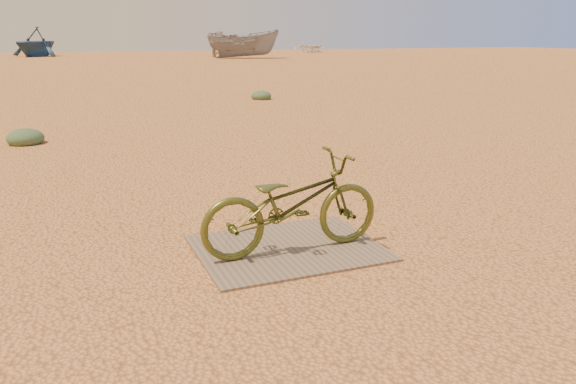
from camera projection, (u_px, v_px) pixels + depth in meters
name	position (u px, v px, depth m)	size (l,w,h in m)	color
ground	(333.00, 240.00, 5.14)	(120.00, 120.00, 0.00)	#E3904E
plywood_board	(288.00, 248.00, 4.92)	(1.57, 1.24, 0.02)	#72614D
bicycle	(292.00, 204.00, 4.72)	(0.56, 1.60, 0.84)	#4A531E
boat_far_left	(36.00, 42.00, 46.47)	(3.98, 4.61, 2.43)	navy
boat_mid_right	(243.00, 44.00, 43.17)	(2.08, 5.53, 2.14)	gray
boat_far_right	(310.00, 47.00, 58.68)	(3.51, 4.92, 1.02)	white
kale_a	(26.00, 144.00, 9.65)	(0.61, 0.61, 0.34)	#4C6443
kale_b	(261.00, 99.00, 16.23)	(0.58, 0.58, 0.32)	#4C6443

